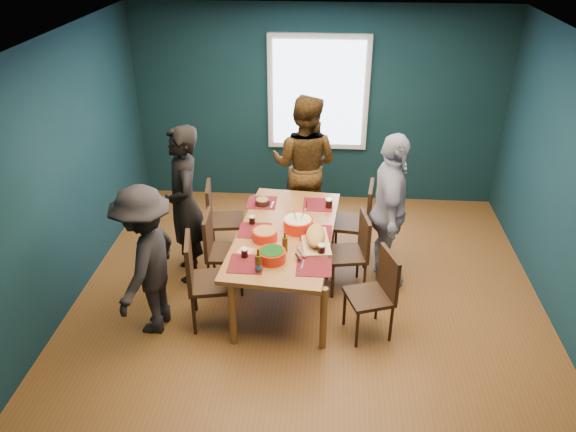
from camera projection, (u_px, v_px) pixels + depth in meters
name	position (u px, v px, depth m)	size (l,w,h in m)	color
room	(311.00, 174.00, 5.64)	(5.01, 5.01, 2.71)	brown
dining_table	(285.00, 237.00, 5.90)	(1.15, 2.04, 0.74)	#9E552F
chair_left_far	(218.00, 214.00, 6.65)	(0.47, 0.47, 0.92)	#321D10
chair_left_mid	(218.00, 246.00, 6.04)	(0.42, 0.42, 0.90)	#321D10
chair_left_near	(201.00, 275.00, 5.48)	(0.52, 0.52, 0.98)	#321D10
chair_right_far	(360.00, 217.00, 6.52)	(0.49, 0.49, 0.98)	#321D10
chair_right_mid	(355.00, 247.00, 6.03)	(0.47, 0.47, 0.90)	#321D10
chair_right_near	(378.00, 288.00, 5.37)	(0.52, 0.52, 0.90)	#321D10
person_far_left	(185.00, 205.00, 6.08)	(0.65, 0.43, 1.78)	black
person_back	(304.00, 165.00, 7.00)	(0.88, 0.68, 1.80)	black
person_right	(389.00, 212.00, 5.99)	(1.02, 0.43, 1.75)	white
person_near_left	(147.00, 261.00, 5.33)	(1.00, 0.57, 1.55)	black
bowl_salad	(265.00, 235.00, 5.71)	(0.26, 0.26, 0.11)	red
bowl_dumpling	(298.00, 224.00, 5.88)	(0.31, 0.31, 0.29)	red
bowl_herbs	(272.00, 255.00, 5.36)	(0.27, 0.27, 0.12)	red
cutting_board	(315.00, 237.00, 5.65)	(0.36, 0.68, 0.15)	#DBB876
small_bowl	(262.00, 202.00, 6.39)	(0.17, 0.17, 0.07)	black
beer_bottle_a	(258.00, 263.00, 5.19)	(0.07, 0.07, 0.25)	#442B0C
beer_bottle_b	(285.00, 244.00, 5.50)	(0.05, 0.05, 0.21)	#442B0C
cola_glass_a	(244.00, 252.00, 5.42)	(0.07, 0.07, 0.10)	black
cola_glass_b	(322.00, 249.00, 5.46)	(0.08, 0.08, 0.11)	black
cola_glass_c	(329.00, 203.00, 6.32)	(0.08, 0.08, 0.11)	black
cola_glass_d	(252.00, 220.00, 5.99)	(0.07, 0.07, 0.09)	black
napkin_a	(319.00, 231.00, 5.88)	(0.15, 0.15, 0.00)	#FF6B76
napkin_b	(245.00, 251.00, 5.54)	(0.14, 0.14, 0.00)	#FF6B76
napkin_c	(316.00, 271.00, 5.24)	(0.15, 0.15, 0.00)	#FF6B76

